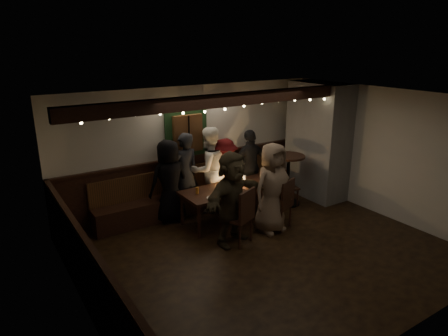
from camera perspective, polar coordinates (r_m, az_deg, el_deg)
room at (r=8.25m, az=5.84°, el=0.86°), size 6.02×5.01×2.62m
dining_table at (r=7.88m, az=0.79°, el=-3.30°), size 1.92×0.82×0.83m
chair_near_left at (r=7.00m, az=2.51°, el=-6.51°), size 0.61×0.61×1.03m
chair_near_right at (r=7.65m, az=8.34°, el=-4.72°), size 0.58×0.58×0.99m
chair_end at (r=8.69m, az=8.59°, el=-2.30°), size 0.47×0.47×0.90m
high_top at (r=8.79m, az=9.13°, el=-0.76°), size 0.70×0.70×1.11m
person_a at (r=7.90m, az=-7.83°, el=-1.86°), size 0.83×0.56×1.66m
person_b at (r=8.15m, az=-5.60°, el=-0.89°), size 0.68×0.49×1.73m
person_c at (r=8.32m, az=-2.21°, el=-0.20°), size 0.89×0.70×1.80m
person_d at (r=8.48m, az=0.05°, el=-0.80°), size 1.04×0.67×1.52m
person_e at (r=8.84m, az=3.76°, el=0.30°), size 0.96×0.41×1.63m
person_f at (r=6.95m, az=1.15°, el=-4.35°), size 1.64×0.94×1.69m
person_g at (r=7.43m, az=6.90°, el=-2.87°), size 0.88×0.61×1.72m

